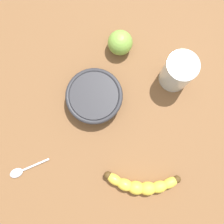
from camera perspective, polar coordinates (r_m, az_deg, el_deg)
wooden_tabletop at (r=76.68cm, az=0.24°, el=-2.00°), size 120.00×120.00×3.00cm
banana at (r=73.72cm, az=6.30°, el=-14.97°), size 8.48×19.59×3.55cm
smoothie_glass at (r=74.23cm, az=13.61°, el=8.09°), size 8.18×8.18×11.63cm
ceramic_bowl at (r=73.42cm, az=-3.71°, el=3.17°), size 15.25×15.25×4.98cm
green_apple_fruit at (r=77.42cm, az=1.71°, el=14.30°), size 6.94×6.94×6.94cm
teaspoon at (r=78.46cm, az=-18.94°, el=-11.79°), size 8.45×9.40×0.80cm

